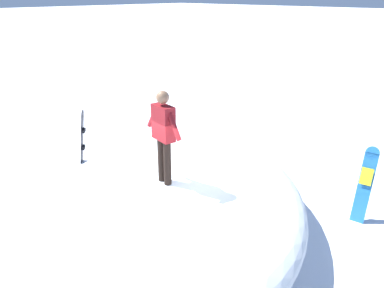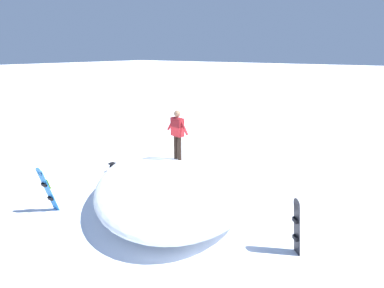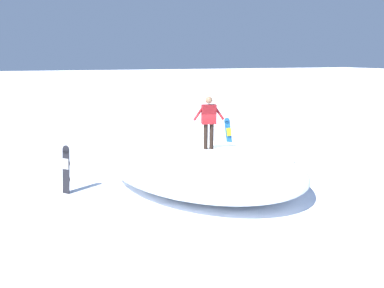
{
  "view_description": "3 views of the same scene",
  "coord_description": "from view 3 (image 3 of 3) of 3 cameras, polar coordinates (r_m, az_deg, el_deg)",
  "views": [
    {
      "loc": [
        -4.43,
        4.94,
        4.66
      ],
      "look_at": [
        0.03,
        0.21,
        2.08
      ],
      "focal_mm": 36.16,
      "sensor_mm": 36.0,
      "label": 1
    },
    {
      "loc": [
        6.61,
        -7.26,
        4.98
      ],
      "look_at": [
        0.84,
        0.8,
        1.9
      ],
      "focal_mm": 27.99,
      "sensor_mm": 36.0,
      "label": 2
    },
    {
      "loc": [
        4.72,
        10.79,
        4.28
      ],
      "look_at": [
        0.93,
        0.41,
        1.49
      ],
      "focal_mm": 31.96,
      "sensor_mm": 36.0,
      "label": 3
    }
  ],
  "objects": [
    {
      "name": "snowboard_secondary_upright",
      "position": [
        11.76,
        -20.25,
        -3.9
      ],
      "size": [
        0.34,
        0.34,
        1.58
      ],
      "color": "black",
      "rests_on": "ground"
    },
    {
      "name": "ground",
      "position": [
        12.53,
        3.38,
        -5.84
      ],
      "size": [
        240.0,
        240.0,
        0.0
      ],
      "primitive_type": "plane",
      "color": "white"
    },
    {
      "name": "snow_mound",
      "position": [
        11.88,
        1.59,
        -3.6
      ],
      "size": [
        8.5,
        9.09,
        1.32
      ],
      "primitive_type": "ellipsoid",
      "rotation": [
        0.0,
        0.0,
        2.15
      ],
      "color": "white",
      "rests_on": "ground"
    },
    {
      "name": "backpack_near",
      "position": [
        13.52,
        15.91,
        -3.85
      ],
      "size": [
        0.67,
        0.3,
        0.44
      ],
      "color": "black",
      "rests_on": "ground"
    },
    {
      "name": "snowboarder_standing",
      "position": [
        11.27,
        2.82,
        4.2
      ],
      "size": [
        1.05,
        0.3,
        1.75
      ],
      "color": "black",
      "rests_on": "snow_mound"
    },
    {
      "name": "snowboard_primary_upright",
      "position": [
        15.71,
        6.13,
        1.44
      ],
      "size": [
        0.34,
        0.48,
        1.63
      ],
      "color": "#2672BF",
      "rests_on": "ground"
    }
  ]
}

